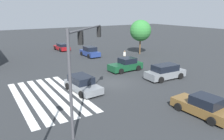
{
  "coord_description": "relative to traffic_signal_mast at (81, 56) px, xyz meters",
  "views": [
    {
      "loc": [
        18.6,
        -11.73,
        7.53
      ],
      "look_at": [
        0.0,
        0.0,
        1.45
      ],
      "focal_mm": 35.0,
      "sensor_mm": 36.0,
      "label": 1
    }
  ],
  "objects": [
    {
      "name": "car_5",
      "position": [
        -5.76,
        2.57,
        -4.02
      ],
      "size": [
        4.53,
        2.39,
        1.46
      ],
      "rotation": [
        0.0,
        0.0,
        0.08
      ],
      "color": "gray",
      "rests_on": "ground_plane"
    },
    {
      "name": "ground_plane",
      "position": [
        -6.2,
        6.2,
        -4.72
      ],
      "size": [
        148.8,
        148.8,
        0.0
      ],
      "primitive_type": "plane",
      "color": "#2B2D30"
    },
    {
      "name": "car_3",
      "position": [
        3.49,
        7.99,
        -4.04
      ],
      "size": [
        4.51,
        2.18,
        1.52
      ],
      "rotation": [
        0.0,
        0.0,
        3.19
      ],
      "color": "brown",
      "rests_on": "ground_plane"
    },
    {
      "name": "car_0",
      "position": [
        -9.47,
        10.36,
        -3.98
      ],
      "size": [
        2.21,
        4.45,
        1.63
      ],
      "rotation": [
        0.0,
        0.0,
        -1.54
      ],
      "color": "#144728",
      "rests_on": "ground_plane"
    },
    {
      "name": "car_4",
      "position": [
        -27.77,
        8.47,
        -4.07
      ],
      "size": [
        4.24,
        2.17,
        1.33
      ],
      "rotation": [
        0.0,
        0.0,
        3.2
      ],
      "color": "maroon",
      "rests_on": "ground_plane"
    },
    {
      "name": "car_1",
      "position": [
        -19.93,
        10.5,
        -3.96
      ],
      "size": [
        4.37,
        2.04,
        1.64
      ],
      "rotation": [
        0.0,
        0.0,
        3.14
      ],
      "color": "navy",
      "rests_on": "ground_plane"
    },
    {
      "name": "tree_corner_a",
      "position": [
        -17.0,
        18.8,
        -0.63
      ],
      "size": [
        3.63,
        3.63,
        5.91
      ],
      "color": "brown",
      "rests_on": "ground_plane"
    },
    {
      "name": "traffic_signal_mast",
      "position": [
        0.0,
        0.0,
        0.0
      ],
      "size": [
        4.56,
        4.56,
        6.58
      ],
      "rotation": [
        0.0,
        0.0,
        2.36
      ],
      "color": "#47474C",
      "rests_on": "ground_plane"
    },
    {
      "name": "pedestrian",
      "position": [
        -14.09,
        13.44,
        -3.85
      ],
      "size": [
        0.41,
        0.41,
        1.57
      ],
      "rotation": [
        0.0,
        0.0,
        -0.74
      ],
      "color": "brown",
      "rests_on": "ground_plane"
    },
    {
      "name": "car_2",
      "position": [
        -4.32,
        12.08,
        -3.93
      ],
      "size": [
        2.26,
        4.74,
        1.64
      ],
      "rotation": [
        0.0,
        0.0,
        1.53
      ],
      "color": "gray",
      "rests_on": "ground_plane"
    },
    {
      "name": "crosswalk_markings",
      "position": [
        -6.2,
        -0.6,
        -4.71
      ],
      "size": [
        10.75,
        5.35,
        0.01
      ],
      "rotation": [
        0.0,
        0.0,
        1.57
      ],
      "color": "silver",
      "rests_on": "ground_plane"
    }
  ]
}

